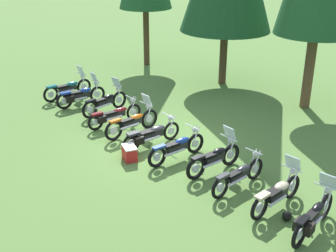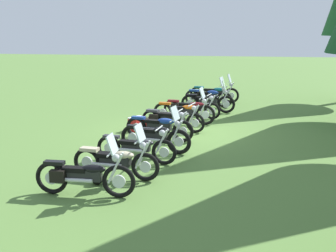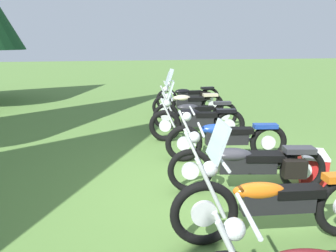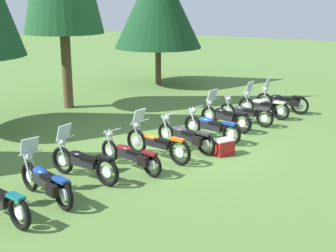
{
  "view_description": "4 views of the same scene",
  "coord_description": "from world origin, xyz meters",
  "views": [
    {
      "loc": [
        9.29,
        -10.09,
        6.72
      ],
      "look_at": [
        0.24,
        0.27,
        0.71
      ],
      "focal_mm": 46.73,
      "sensor_mm": 36.0,
      "label": 1
    },
    {
      "loc": [
        14.62,
        2.07,
        3.56
      ],
      "look_at": [
        1.63,
        -0.04,
        0.56
      ],
      "focal_mm": 46.94,
      "sensor_mm": 36.0,
      "label": 2
    },
    {
      "loc": [
        -4.23,
        1.97,
        2.16
      ],
      "look_at": [
        1.48,
        0.66,
        0.67
      ],
      "focal_mm": 34.7,
      "sensor_mm": 36.0,
      "label": 3
    },
    {
      "loc": [
        -12.13,
        -6.96,
        4.55
      ],
      "look_at": [
        0.27,
        0.7,
        0.53
      ],
      "focal_mm": 50.12,
      "sensor_mm": 36.0,
      "label": 4
    }
  ],
  "objects": [
    {
      "name": "motorcycle_4",
      "position": [
        -1.33,
        0.11,
        0.48
      ],
      "size": [
        0.76,
        2.38,
        1.39
      ],
      "rotation": [
        0.0,
        0.0,
        1.44
      ],
      "color": "black",
      "rests_on": "ground_plane"
    },
    {
      "name": "motorcycle_6",
      "position": [
        1.21,
        -0.38,
        0.45
      ],
      "size": [
        0.75,
        2.28,
        1.0
      ],
      "rotation": [
        0.0,
        0.0,
        1.38
      ],
      "color": "black",
      "rests_on": "ground_plane"
    },
    {
      "name": "motorcycle_5",
      "position": [
        -0.12,
        -0.21,
        0.45
      ],
      "size": [
        0.93,
        2.31,
        0.99
      ],
      "rotation": [
        0.0,
        0.0,
        1.35
      ],
      "color": "black",
      "rests_on": "ground_plane"
    },
    {
      "name": "picnic_cooler",
      "position": [
        0.03,
        -1.39,
        0.24
      ],
      "size": [
        0.69,
        0.61,
        0.48
      ],
      "color": "red",
      "rests_on": "ground_plane"
    },
    {
      "name": "motorcycle_8",
      "position": [
        3.66,
        -0.56,
        0.43
      ],
      "size": [
        0.6,
        2.24,
        0.99
      ],
      "rotation": [
        0.0,
        0.0,
        1.46
      ],
      "color": "black",
      "rests_on": "ground_plane"
    },
    {
      "name": "motorcycle_10",
      "position": [
        6.15,
        -1.13,
        0.47
      ],
      "size": [
        0.64,
        2.22,
        1.37
      ],
      "rotation": [
        0.0,
        0.0,
        1.58
      ],
      "color": "black",
      "rests_on": "ground_plane"
    },
    {
      "name": "dropped_helmet",
      "position": [
        5.46,
        -1.07,
        0.13
      ],
      "size": [
        0.26,
        0.26,
        0.26
      ],
      "primitive_type": "sphere",
      "color": "black",
      "rests_on": "ground_plane"
    },
    {
      "name": "motorcycle_9",
      "position": [
        4.97,
        -0.73,
        0.47
      ],
      "size": [
        0.63,
        2.18,
        1.36
      ],
      "rotation": [
        0.0,
        0.0,
        1.47
      ],
      "color": "black",
      "rests_on": "ground_plane"
    },
    {
      "name": "ground_plane",
      "position": [
        0.0,
        0.0,
        0.0
      ],
      "size": [
        80.0,
        80.0,
        0.0
      ],
      "primitive_type": "plane",
      "color": "#547A38"
    },
    {
      "name": "motorcycle_7",
      "position": [
        2.58,
        -0.23,
        0.47
      ],
      "size": [
        0.74,
        2.16,
        1.37
      ],
      "rotation": [
        0.0,
        0.0,
        1.37
      ],
      "color": "black",
      "rests_on": "ground_plane"
    }
  ]
}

